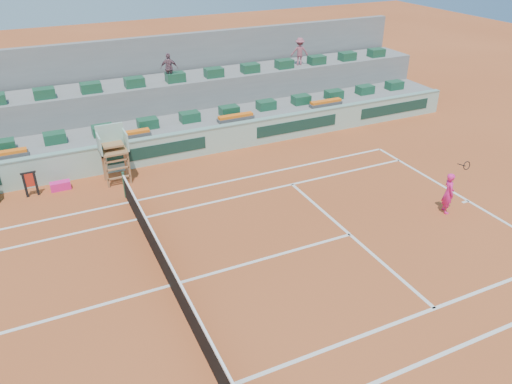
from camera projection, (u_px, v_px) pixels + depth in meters
ground at (170, 286)px, 14.78m from camera, size 90.00×90.00×0.00m
seating_tier_lower at (102, 140)px, 22.99m from camera, size 36.00×4.00×1.20m
seating_tier_upper at (94, 115)px, 23.92m from camera, size 36.00×2.40×2.60m
stadium_back_wall at (86, 88)px, 24.76m from camera, size 36.00×0.40×4.40m
player_bag at (60, 186)px, 19.97m from camera, size 0.77×0.34×0.34m
spectator_mid at (169, 68)px, 23.84m from camera, size 0.89×0.58×1.41m
spectator_right at (300, 51)px, 26.80m from camera, size 1.06×0.82×1.44m
court_lines at (170, 285)px, 14.78m from camera, size 23.89×11.09×0.01m
tennis_net at (169, 271)px, 14.53m from camera, size 0.10×11.97×1.10m
advertising_hoarding at (112, 158)px, 21.23m from camera, size 36.00×0.34×1.26m
umpire_chair at (113, 147)px, 19.99m from camera, size 1.10×0.90×2.40m
seat_row_lower at (103, 130)px, 21.88m from camera, size 32.90×0.60×0.44m
seat_row_upper at (91, 88)px, 22.72m from camera, size 32.90×0.60×0.44m
flower_planters at (70, 144)px, 20.72m from camera, size 26.80×0.36×0.28m
towel_rack at (30, 182)px, 19.31m from camera, size 0.57×0.09×1.03m
tennis_player at (449, 193)px, 18.15m from camera, size 0.56×0.90×2.28m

